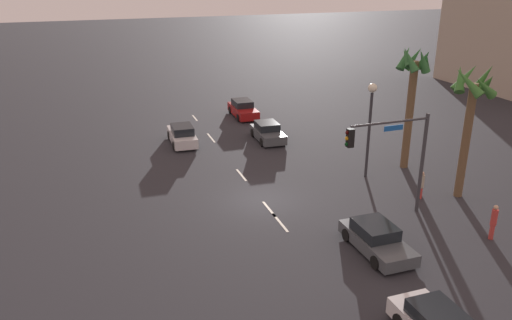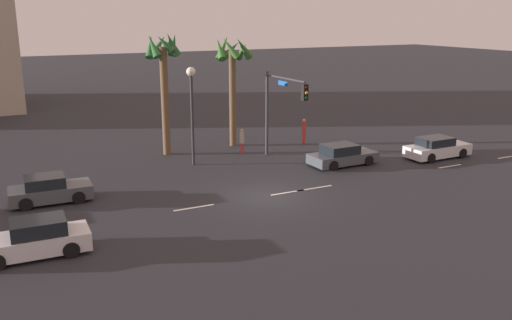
% 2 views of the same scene
% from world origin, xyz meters
% --- Properties ---
extents(ground_plane, '(220.00, 220.00, 0.00)m').
position_xyz_m(ground_plane, '(0.00, 0.00, 0.00)').
color(ground_plane, '#28282D').
extents(lane_stripe_1, '(2.37, 0.14, 0.01)m').
position_xyz_m(lane_stripe_1, '(-12.10, 0.00, 0.01)').
color(lane_stripe_1, silver).
rests_on(lane_stripe_1, ground_plane).
extents(lane_stripe_2, '(2.08, 0.14, 0.01)m').
position_xyz_m(lane_stripe_2, '(-4.03, 0.00, 0.01)').
color(lane_stripe_2, silver).
rests_on(lane_stripe_2, ground_plane).
extents(lane_stripe_3, '(2.01, 0.14, 0.01)m').
position_xyz_m(lane_stripe_3, '(1.24, 0.00, 0.01)').
color(lane_stripe_3, silver).
rests_on(lane_stripe_3, ground_plane).
extents(lane_stripe_4, '(2.21, 0.14, 0.01)m').
position_xyz_m(lane_stripe_4, '(2.92, 0.00, 0.01)').
color(lane_stripe_4, silver).
rests_on(lane_stripe_4, ground_plane).
extents(lane_stripe_5, '(1.86, 0.14, 0.01)m').
position_xyz_m(lane_stripe_5, '(12.81, 0.00, 0.01)').
color(lane_stripe_5, silver).
rests_on(lane_stripe_5, ground_plane).
extents(lane_stripe_6, '(2.19, 0.14, 0.01)m').
position_xyz_m(lane_stripe_6, '(18.16, 0.00, 0.01)').
color(lane_stripe_6, silver).
rests_on(lane_stripe_6, ground_plane).
extents(car_0, '(4.49, 1.92, 1.39)m').
position_xyz_m(car_0, '(13.62, 1.98, 0.64)').
color(car_0, silver).
rests_on(car_0, ground_plane).
extents(car_1, '(4.32, 2.00, 1.33)m').
position_xyz_m(car_1, '(7.01, 3.30, 0.61)').
color(car_1, '#474C51').
rests_on(car_1, ground_plane).
extents(car_3, '(4.29, 1.92, 1.47)m').
position_xyz_m(car_3, '(-11.48, -2.38, 0.67)').
color(car_3, silver).
rests_on(car_3, ground_plane).
extents(car_4, '(3.99, 2.01, 1.38)m').
position_xyz_m(car_4, '(-10.18, 4.03, 0.63)').
color(car_4, '#474C51').
rests_on(car_4, ground_plane).
extents(traffic_signal, '(0.36, 4.88, 5.57)m').
position_xyz_m(traffic_signal, '(4.04, 5.96, 3.81)').
color(traffic_signal, '#38383D').
rests_on(traffic_signal, ground_plane).
extents(streetlamp, '(0.56, 0.56, 6.07)m').
position_xyz_m(streetlamp, '(-1.26, 7.50, 4.26)').
color(streetlamp, '#2D2D33').
rests_on(streetlamp, ground_plane).
extents(pedestrian_0, '(0.33, 0.33, 1.84)m').
position_xyz_m(pedestrian_0, '(7.88, 9.29, 0.99)').
color(pedestrian_0, '#BF3833').
rests_on(pedestrian_0, ground_plane).
extents(pedestrian_1, '(0.40, 0.40, 1.68)m').
position_xyz_m(pedestrian_1, '(2.70, 8.80, 0.89)').
color(pedestrian_1, '#BF3833').
rests_on(pedestrian_1, ground_plane).
extents(palm_tree_0, '(2.37, 2.37, 8.13)m').
position_xyz_m(palm_tree_0, '(-1.93, 10.80, 5.87)').
color(palm_tree_0, brown).
rests_on(palm_tree_0, ground_plane).
extents(palm_tree_1, '(2.63, 2.83, 7.78)m').
position_xyz_m(palm_tree_1, '(3.08, 11.15, 5.68)').
color(palm_tree_1, brown).
rests_on(palm_tree_1, ground_plane).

